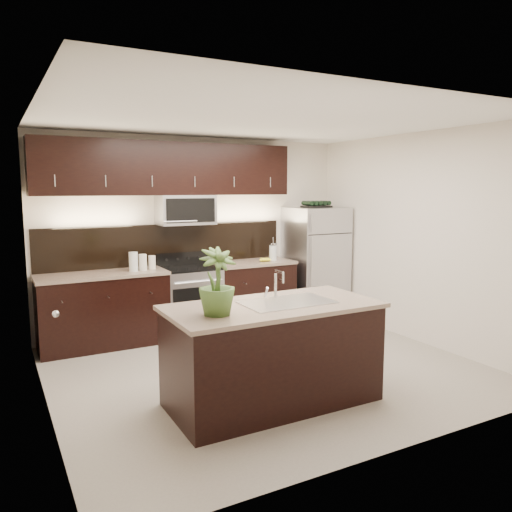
{
  "coord_description": "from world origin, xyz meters",
  "views": [
    {
      "loc": [
        -2.63,
        -4.64,
        1.99
      ],
      "look_at": [
        0.17,
        0.55,
        1.19
      ],
      "focal_mm": 35.0,
      "sensor_mm": 36.0,
      "label": 1
    }
  ],
  "objects": [
    {
      "name": "ground",
      "position": [
        0.0,
        0.0,
        0.0
      ],
      "size": [
        4.5,
        4.5,
        0.0
      ],
      "primitive_type": "plane",
      "color": "gray",
      "rests_on": "ground"
    },
    {
      "name": "wine_rack",
      "position": [
        1.79,
        1.63,
        1.75
      ],
      "size": [
        0.42,
        0.26,
        0.1
      ],
      "color": "black",
      "rests_on": "refrigerator"
    },
    {
      "name": "plant",
      "position": [
        -0.98,
        -0.9,
        1.22
      ],
      "size": [
        0.33,
        0.33,
        0.56
      ],
      "primitive_type": "imported",
      "rotation": [
        0.0,
        0.0,
        0.06
      ],
      "color": "#3D5C24",
      "rests_on": "island"
    },
    {
      "name": "room_walls",
      "position": [
        -0.11,
        -0.04,
        1.7
      ],
      "size": [
        4.52,
        4.02,
        2.71
      ],
      "color": "beige",
      "rests_on": "ground"
    },
    {
      "name": "french_press",
      "position": [
        1.04,
        1.64,
        1.06
      ],
      "size": [
        0.12,
        0.12,
        0.33
      ],
      "rotation": [
        0.0,
        0.0,
        -0.02
      ],
      "color": "silver",
      "rests_on": "counter_run"
    },
    {
      "name": "sink_faucet",
      "position": [
        -0.23,
        -0.78,
        0.96
      ],
      "size": [
        0.84,
        0.5,
        0.28
      ],
      "color": "silver",
      "rests_on": "island"
    },
    {
      "name": "upper_fixtures",
      "position": [
        -0.43,
        1.84,
        2.14
      ],
      "size": [
        3.49,
        0.4,
        1.66
      ],
      "color": "black",
      "rests_on": "counter_run"
    },
    {
      "name": "bananas",
      "position": [
        0.83,
        1.61,
        0.97
      ],
      "size": [
        0.2,
        0.18,
        0.05
      ],
      "primitive_type": "ellipsoid",
      "rotation": [
        0.0,
        0.0,
        -0.31
      ],
      "color": "yellow",
      "rests_on": "counter_run"
    },
    {
      "name": "canisters",
      "position": [
        -0.93,
        1.66,
        1.05
      ],
      "size": [
        0.36,
        0.16,
        0.25
      ],
      "rotation": [
        0.0,
        0.0,
        0.23
      ],
      "color": "silver",
      "rests_on": "counter_run"
    },
    {
      "name": "island",
      "position": [
        -0.38,
        -0.79,
        0.47
      ],
      "size": [
        1.96,
        0.96,
        0.94
      ],
      "color": "black",
      "rests_on": "ground"
    },
    {
      "name": "counter_run",
      "position": [
        -0.46,
        1.69,
        0.47
      ],
      "size": [
        3.51,
        0.65,
        0.94
      ],
      "color": "black",
      "rests_on": "ground"
    },
    {
      "name": "refrigerator",
      "position": [
        1.79,
        1.63,
        0.85
      ],
      "size": [
        0.82,
        0.74,
        1.7
      ],
      "primitive_type": "cube",
      "color": "#B2B2B7",
      "rests_on": "ground"
    }
  ]
}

